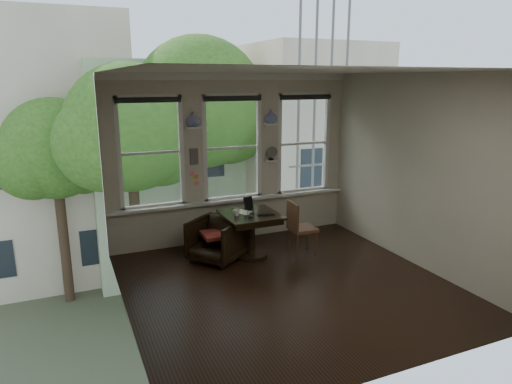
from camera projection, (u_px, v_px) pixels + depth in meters
name	position (u px, v px, depth m)	size (l,w,h in m)	color
ground	(288.00, 285.00, 6.59)	(4.50, 4.50, 0.00)	black
ceiling	(291.00, 71.00, 5.87)	(4.50, 4.50, 0.00)	silver
wall_back	(232.00, 159.00, 8.23)	(4.50, 4.50, 0.00)	#BBB59F
wall_front	(401.00, 234.00, 4.23)	(4.50, 4.50, 0.00)	#BBB59F
wall_left	(119.00, 201.00, 5.36)	(4.50, 4.50, 0.00)	#BBB59F
wall_right	(418.00, 171.00, 7.10)	(4.50, 4.50, 0.00)	#BBB59F
window_left	(151.00, 153.00, 7.63)	(1.10, 0.12, 1.90)	white
window_center	(232.00, 148.00, 8.19)	(1.10, 0.12, 1.90)	white
window_right	(303.00, 143.00, 8.75)	(1.10, 0.12, 1.90)	white
shelf_left	(193.00, 127.00, 7.72)	(0.26, 0.16, 0.03)	white
shelf_right	(271.00, 124.00, 8.28)	(0.26, 0.16, 0.03)	white
intercom	(194.00, 156.00, 7.87)	(0.14, 0.06, 0.28)	#59544F
sticky_notes	(194.00, 176.00, 7.96)	(0.16, 0.01, 0.24)	pink
desk_fan	(271.00, 155.00, 8.40)	(0.20, 0.20, 0.24)	#59544F
vase_left	(193.00, 119.00, 7.69)	(0.24, 0.24, 0.25)	white
vase_right	(271.00, 116.00, 8.25)	(0.24, 0.24, 0.25)	white
table	(251.00, 235.00, 7.57)	(0.90, 0.90, 0.75)	black
armchair_left	(216.00, 240.00, 7.41)	(0.75, 0.78, 0.71)	black
cushion_red	(216.00, 234.00, 7.39)	(0.45, 0.45, 0.06)	maroon
side_chair_right	(303.00, 228.00, 7.67)	(0.42, 0.42, 0.92)	#462A19
laptop	(266.00, 214.00, 7.40)	(0.29, 0.19, 0.02)	black
mug	(236.00, 213.00, 7.36)	(0.11, 0.11, 0.10)	white
drinking_glass	(250.00, 214.00, 7.27)	(0.12, 0.12, 0.10)	white
tablet	(248.00, 203.00, 7.70)	(0.16, 0.02, 0.22)	black
papers	(243.00, 212.00, 7.57)	(0.22, 0.30, 0.00)	silver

